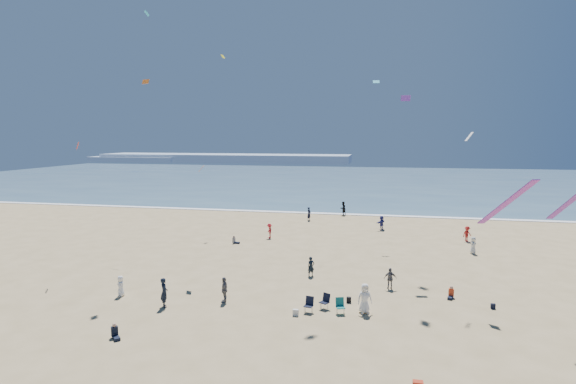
# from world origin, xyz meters

# --- Properties ---
(ground) EXTENTS (220.00, 220.00, 0.00)m
(ground) POSITION_xyz_m (0.00, 0.00, 0.00)
(ground) COLOR tan
(ground) RESTS_ON ground
(ocean) EXTENTS (220.00, 100.00, 0.06)m
(ocean) POSITION_xyz_m (0.00, 95.00, 0.03)
(ocean) COLOR #476B84
(ocean) RESTS_ON ground
(surf_line) EXTENTS (220.00, 1.20, 0.08)m
(surf_line) POSITION_xyz_m (0.00, 45.00, 0.04)
(surf_line) COLOR white
(surf_line) RESTS_ON ground
(headland_far) EXTENTS (110.00, 20.00, 3.20)m
(headland_far) POSITION_xyz_m (-60.00, 170.00, 1.60)
(headland_far) COLOR #7A8EA8
(headland_far) RESTS_ON ground
(headland_near) EXTENTS (40.00, 14.00, 2.00)m
(headland_near) POSITION_xyz_m (-100.00, 165.00, 1.00)
(headland_near) COLOR #7A8EA8
(headland_near) RESTS_ON ground
(standing_flyers) EXTENTS (27.60, 50.97, 1.95)m
(standing_flyers) POSITION_xyz_m (4.59, 22.39, 0.86)
(standing_flyers) COLOR navy
(standing_flyers) RESTS_ON ground
(seated_group) EXTENTS (20.57, 33.44, 0.84)m
(seated_group) POSITION_xyz_m (2.96, 5.90, 0.42)
(seated_group) COLOR white
(seated_group) RESTS_ON ground
(chair_cluster) EXTENTS (2.72, 1.55, 1.00)m
(chair_cluster) POSITION_xyz_m (4.18, 8.85, 0.50)
(chair_cluster) COLOR black
(chair_cluster) RESTS_ON ground
(white_tote) EXTENTS (0.35, 0.20, 0.40)m
(white_tote) POSITION_xyz_m (2.50, 7.91, 0.20)
(white_tote) COLOR silver
(white_tote) RESTS_ON ground
(black_backpack) EXTENTS (0.30, 0.22, 0.38)m
(black_backpack) POSITION_xyz_m (5.59, 10.78, 0.19)
(black_backpack) COLOR black
(black_backpack) RESTS_ON ground
(navy_bag) EXTENTS (0.28, 0.18, 0.34)m
(navy_bag) POSITION_xyz_m (14.79, 11.59, 0.17)
(navy_bag) COLOR black
(navy_bag) RESTS_ON ground
(kites_aloft) EXTENTS (41.87, 36.44, 27.72)m
(kites_aloft) POSITION_xyz_m (10.32, 12.46, 14.04)
(kites_aloft) COLOR #29A4CE
(kites_aloft) RESTS_ON ground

